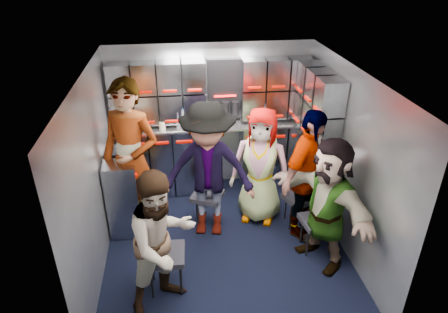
{
  "coord_description": "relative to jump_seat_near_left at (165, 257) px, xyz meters",
  "views": [
    {
      "loc": [
        -0.49,
        -3.76,
        3.22
      ],
      "look_at": [
        0.03,
        0.35,
        1.02
      ],
      "focal_mm": 32.0,
      "sensor_mm": 36.0,
      "label": 1
    }
  ],
  "objects": [
    {
      "name": "floor",
      "position": [
        0.7,
        0.61,
        -0.42
      ],
      "size": [
        3.0,
        3.0,
        0.0
      ],
      "primitive_type": "plane",
      "color": "black",
      "rests_on": "ground"
    },
    {
      "name": "wall_back",
      "position": [
        0.7,
        2.11,
        0.63
      ],
      "size": [
        2.8,
        0.04,
        2.1
      ],
      "primitive_type": "cube",
      "color": "#9297A0",
      "rests_on": "ground"
    },
    {
      "name": "wall_left",
      "position": [
        -0.7,
        0.61,
        0.63
      ],
      "size": [
        0.04,
        3.0,
        2.1
      ],
      "primitive_type": "cube",
      "color": "#9297A0",
      "rests_on": "ground"
    },
    {
      "name": "wall_right",
      "position": [
        2.1,
        0.61,
        0.63
      ],
      "size": [
        0.04,
        3.0,
        2.1
      ],
      "primitive_type": "cube",
      "color": "#9297A0",
      "rests_on": "ground"
    },
    {
      "name": "ceiling",
      "position": [
        0.7,
        0.61,
        1.68
      ],
      "size": [
        2.8,
        3.0,
        0.02
      ],
      "primitive_type": "cube",
      "color": "silver",
      "rests_on": "wall_back"
    },
    {
      "name": "cart_bank_back",
      "position": [
        0.7,
        1.9,
        0.07
      ],
      "size": [
        2.68,
        0.38,
        0.99
      ],
      "primitive_type": "cube",
      "color": "gray",
      "rests_on": "ground"
    },
    {
      "name": "cart_bank_left",
      "position": [
        -0.49,
        1.17,
        0.07
      ],
      "size": [
        0.38,
        0.76,
        0.99
      ],
      "primitive_type": "cube",
      "color": "gray",
      "rests_on": "ground"
    },
    {
      "name": "counter",
      "position": [
        0.7,
        1.9,
        0.59
      ],
      "size": [
        2.68,
        0.42,
        0.03
      ],
      "primitive_type": "cube",
      "color": "#BBBDC3",
      "rests_on": "cart_bank_back"
    },
    {
      "name": "locker_bank_back",
      "position": [
        0.7,
        1.96,
        1.07
      ],
      "size": [
        2.68,
        0.28,
        0.82
      ],
      "primitive_type": "cube",
      "color": "gray",
      "rests_on": "wall_back"
    },
    {
      "name": "locker_bank_right",
      "position": [
        1.95,
        1.31,
        1.07
      ],
      "size": [
        0.28,
        1.0,
        0.82
      ],
      "primitive_type": "cube",
      "color": "gray",
      "rests_on": "wall_right"
    },
    {
      "name": "right_cabinet",
      "position": [
        1.95,
        1.21,
        0.08
      ],
      "size": [
        0.28,
        1.2,
        1.0
      ],
      "primitive_type": "cube",
      "color": "gray",
      "rests_on": "ground"
    },
    {
      "name": "coffee_niche",
      "position": [
        0.88,
        2.02,
        1.05
      ],
      "size": [
        0.46,
        0.16,
        0.84
      ],
      "primitive_type": null,
      "color": "black",
      "rests_on": "wall_back"
    },
    {
      "name": "red_latch_strip",
      "position": [
        0.7,
        1.7,
        0.46
      ],
      "size": [
        2.6,
        0.02,
        0.03
      ],
      "primitive_type": "cube",
      "color": "#A80900",
      "rests_on": "cart_bank_back"
    },
    {
      "name": "jump_seat_near_left",
      "position": [
        0.0,
        0.0,
        0.0
      ],
      "size": [
        0.42,
        0.4,
        0.48
      ],
      "rotation": [
        0.0,
        0.0,
        -0.05
      ],
      "color": "black",
      "rests_on": "ground"
    },
    {
      "name": "jump_seat_mid_left",
      "position": [
        0.53,
        1.08,
        -0.04
      ],
      "size": [
        0.47,
        0.46,
        0.43
      ],
      "rotation": [
        0.0,
        0.0,
        -0.42
      ],
      "color": "black",
      "rests_on": "ground"
    },
    {
      "name": "jump_seat_center",
      "position": [
        1.21,
        1.29,
        -0.07
      ],
      "size": [
        0.42,
        0.41,
        0.4
      ],
      "rotation": [
        0.0,
        0.0,
        -0.31
      ],
      "color": "black",
      "rests_on": "ground"
    },
    {
      "name": "jump_seat_mid_right",
      "position": [
        1.68,
        0.89,
        -0.04
      ],
      "size": [
        0.46,
        0.45,
        0.43
      ],
      "rotation": [
        0.0,
        0.0,
        0.4
      ],
      "color": "black",
      "rests_on": "ground"
    },
    {
      "name": "jump_seat_near_right",
      "position": [
        1.75,
        0.4,
        -0.04
      ],
      "size": [
        0.41,
        0.39,
        0.43
      ],
      "rotation": [
        0.0,
        0.0,
        0.14
      ],
      "color": "black",
      "rests_on": "ground"
    },
    {
      "name": "attendant_standing",
      "position": [
        -0.35,
        1.07,
        0.56
      ],
      "size": [
        0.85,
        0.72,
        1.97
      ],
      "primitive_type": "imported",
      "rotation": [
        0.0,
        0.0,
        -0.42
      ],
      "color": "black",
      "rests_on": "ground"
    },
    {
      "name": "attendant_arc_a",
      "position": [
        -0.0,
        -0.18,
        0.33
      ],
      "size": [
        0.93,
        0.89,
        1.51
      ],
      "primitive_type": "imported",
      "rotation": [
        0.0,
        0.0,
        0.6
      ],
      "color": "black",
      "rests_on": "ground"
    },
    {
      "name": "attendant_arc_b",
      "position": [
        0.53,
        0.9,
        0.44
      ],
      "size": [
        1.22,
        0.85,
        1.73
      ],
      "primitive_type": "imported",
      "rotation": [
        0.0,
        0.0,
        -0.2
      ],
      "color": "black",
      "rests_on": "ground"
    },
    {
      "name": "attendant_arc_c",
      "position": [
        1.21,
        1.11,
        0.35
      ],
      "size": [
        0.88,
        0.73,
        1.54
      ],
      "primitive_type": "imported",
      "rotation": [
        0.0,
        0.0,
        -0.37
      ],
      "color": "black",
      "rests_on": "ground"
    },
    {
      "name": "attendant_arc_d",
      "position": [
        1.68,
        0.71,
        0.4
      ],
      "size": [
        0.99,
        0.94,
        1.65
      ],
      "primitive_type": "imported",
      "rotation": [
        0.0,
        0.0,
        0.72
      ],
      "color": "black",
      "rests_on": "ground"
    },
    {
      "name": "attendant_arc_e",
      "position": [
        1.75,
        0.22,
        0.35
      ],
      "size": [
        1.03,
        1.48,
        1.53
      ],
      "primitive_type": "imported",
      "rotation": [
        0.0,
        0.0,
        -1.12
      ],
      "color": "black",
      "rests_on": "ground"
    },
    {
      "name": "bottle_left",
      "position": [
        0.22,
        1.85,
        0.72
      ],
      "size": [
        0.06,
        0.06,
        0.23
      ],
      "primitive_type": "cylinder",
      "color": "white",
      "rests_on": "counter"
    },
    {
      "name": "bottle_mid",
      "position": [
        0.28,
        1.85,
        0.74
      ],
      "size": [
        0.07,
        0.07,
        0.26
      ],
      "primitive_type": "cylinder",
      "color": "white",
      "rests_on": "counter"
    },
    {
      "name": "bottle_right",
      "position": [
        1.39,
        1.85,
        0.74
      ],
      "size": [
        0.06,
        0.06,
        0.26
      ],
      "primitive_type": "cylinder",
      "color": "white",
      "rests_on": "counter"
    },
    {
      "name": "cup_left",
      "position": [
        0.0,
        1.84,
        0.66
      ],
      "size": [
        0.08,
        0.08,
        0.1
      ],
      "primitive_type": "cylinder",
      "color": "#C6B08C",
      "rests_on": "counter"
    },
    {
      "name": "cup_right",
      "position": [
        1.95,
        1.84,
        0.66
      ],
      "size": [
        0.09,
        0.09,
        0.11
      ],
      "primitive_type": "cylinder",
      "color": "#C6B08C",
      "rests_on": "counter"
    }
  ]
}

